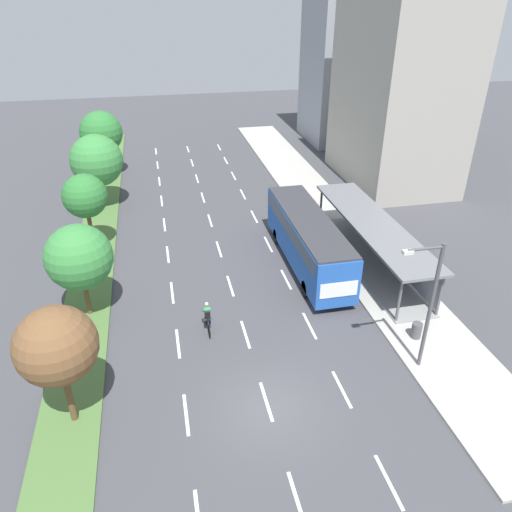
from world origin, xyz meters
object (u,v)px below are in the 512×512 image
Objects in this scene: median_tree_second at (79,257)px; median_tree_fourth at (97,161)px; bus at (308,236)px; median_tree_third at (85,196)px; streetlight at (429,300)px; median_tree_fifth at (101,132)px; bus_shelter at (375,238)px; trash_bin at (416,330)px; median_tree_nearest at (56,346)px; cyclist at (208,318)px.

median_tree_second is 15.30m from median_tree_fourth.
bus is 2.12× the size of median_tree_third.
streetlight reaches higher than median_tree_fourth.
bus is 1.89× the size of median_tree_fifth.
bus_shelter is 4.35m from bus.
bus_shelter is 7.92m from trash_bin.
streetlight is at bearing -26.35° from median_tree_second.
median_tree_second is 0.88× the size of median_tree_fifth.
median_tree_nearest is (-13.31, -10.37, 1.91)m from bus.
median_tree_third is 22.00m from streetlight.
median_tree_third is at bearing 162.44° from bus_shelter.
trash_bin is at bearing -16.10° from cyclist.
streetlight reaches higher than median_tree_nearest.
median_tree_fourth reaches higher than median_tree_nearest.
median_tree_nearest reaches higher than median_tree_second.
median_tree_third is 0.89× the size of median_tree_fifth.
median_tree_fifth is 34.39m from streetlight.
median_tree_fourth is 6.88× the size of trash_bin.
median_tree_fifth is (-17.80, 20.96, 2.28)m from bus_shelter.
median_tree_fifth is (0.11, 15.29, 0.16)m from median_tree_third.
streetlight is (15.48, -7.67, 0.26)m from median_tree_second.
cyclist is 2.14× the size of trash_bin.
bus is 24.41m from median_tree_fifth.
bus_shelter is 2.32× the size of median_tree_fourth.
bus is at bearing 110.67° from trash_bin.
median_tree_second is 6.19× the size of trash_bin.
bus is 9.19m from trash_bin.
streetlight reaches higher than median_tree_fifth.
bus_shelter is 7.44× the size of cyclist.
bus is at bearing 101.79° from streetlight.
median_tree_nearest is 1.02× the size of median_tree_third.
streetlight reaches higher than trash_bin.
bus is 1.93× the size of median_tree_fourth.
cyclist is 0.34× the size of median_tree_third.
median_tree_third is at bearing -90.40° from median_tree_fifth.
median_tree_third reaches higher than cyclist.
median_tree_fifth is at bearing 117.14° from streetlight.
trash_bin is (10.30, -2.98, -0.22)m from cyclist.
median_tree_nearest is 16.96m from trash_bin.
median_tree_nearest is 0.93× the size of median_tree_fourth.
bus reaches higher than cyclist.
trash_bin is at bearing -38.55° from median_tree_third.
median_tree_fifth is (-0.21, 22.94, 0.52)m from median_tree_second.
median_tree_fourth is 0.90× the size of streetlight.
median_tree_second is 0.99× the size of median_tree_third.
trash_bin is (1.03, 1.90, -3.31)m from streetlight.
median_tree_second is 0.90× the size of median_tree_fourth.
median_tree_fourth is (-0.13, 15.29, 0.28)m from median_tree_second.
bus_shelter is at bearing 28.69° from median_tree_nearest.
streetlight is at bearing -118.44° from trash_bin.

